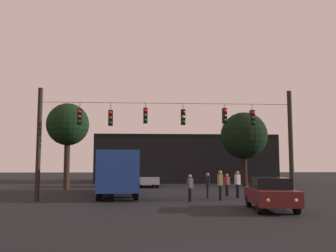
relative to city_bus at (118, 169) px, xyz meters
name	(u,v)px	position (x,y,z in m)	size (l,w,h in m)	color
ground_plane	(161,190)	(3.31, 4.89, -1.87)	(168.00, 168.00, 0.00)	black
overhead_signal_span	(167,134)	(3.29, -4.25, 2.16)	(15.78, 0.44, 6.80)	black
city_bus	(118,169)	(0.00, 0.00, 0.00)	(3.27, 11.15, 3.00)	navy
car_near_right	(270,193)	(7.85, -9.64, -1.07)	(2.24, 4.47, 1.52)	#511919
car_far_left	(147,179)	(2.20, 9.89, -1.07)	(2.26, 4.48, 1.52)	#99999E
pedestrian_crossing_left	(208,184)	(5.99, -2.92, -0.96)	(0.31, 0.40, 1.61)	black
pedestrian_crossing_center	(220,183)	(6.52, -4.43, -0.84)	(0.28, 0.39, 1.79)	black
pedestrian_crossing_right	(238,183)	(7.97, -2.85, -0.88)	(0.33, 0.41, 1.74)	black
pedestrian_near_bus	(190,186)	(4.57, -5.25, -0.99)	(0.34, 0.42, 1.57)	black
pedestrian_trailing	(227,184)	(7.64, -1.17, -1.02)	(0.36, 0.42, 1.51)	black
corner_building	(182,160)	(6.92, 22.81, 1.00)	(21.63, 13.15, 5.74)	black
tree_left_silhouette	(68,125)	(-4.99, 6.91, 3.83)	(3.80, 3.80, 7.67)	#2D2116
tree_behind_building	(244,136)	(11.92, 10.09, 3.20)	(4.70, 4.70, 7.45)	black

